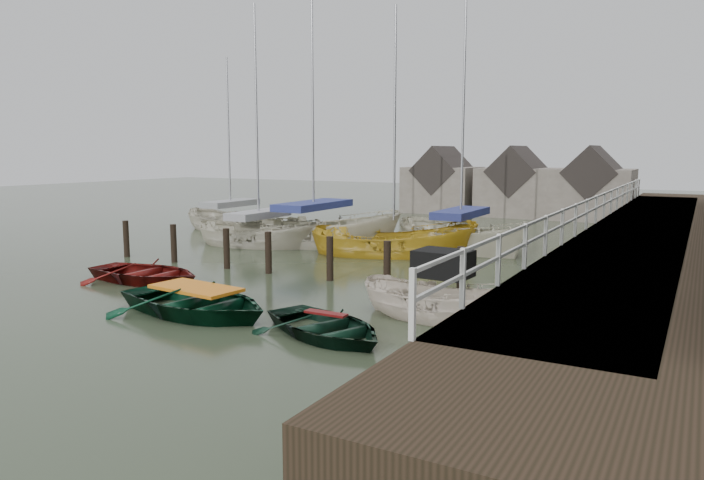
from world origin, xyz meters
The scene contains 13 objects.
ground centered at (0.00, 0.00, 0.00)m, with size 120.00×120.00×0.00m, color #2A3320.
pier centered at (9.48, 10.00, 0.71)m, with size 3.04×32.00×2.70m.
mooring_pilings centered at (-1.11, 3.00, 0.50)m, with size 13.72×0.22×1.80m.
far_sheds centered at (0.83, 26.00, 1.86)m, with size 14.00×4.08×4.39m.
rowboat_red centered at (-3.73, 0.04, 0.00)m, with size 2.85×3.99×0.83m, color #5D0F0D.
rowboat_green centered at (0.47, -2.20, 0.00)m, with size 3.20×4.48×0.93m, color black.
rowboat_dkgreen centered at (4.26, -2.19, 0.00)m, with size 2.49×3.49×0.72m, color black.
motorboat centered at (5.92, 0.35, 0.10)m, with size 4.23×1.82×2.47m.
sailboat_a centered at (-5.26, 7.73, 0.07)m, with size 6.11×3.02×11.17m.
sailboat_b centered at (-3.30, 9.04, 0.06)m, with size 8.12×4.72×12.41m.
sailboat_c centered at (0.81, 8.43, 0.01)m, with size 6.95×4.71×10.71m.
sailboat_d centered at (2.65, 10.95, 0.07)m, with size 7.07×4.83×13.12m.
sailboat_e centered at (-9.72, 11.17, 0.06)m, with size 6.40×3.39×9.82m.
Camera 1 is at (11.32, -13.56, 4.04)m, focal length 32.00 mm.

